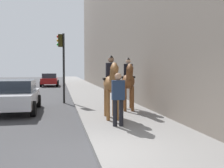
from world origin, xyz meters
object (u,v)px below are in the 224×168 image
mounted_horse_near (111,83)px  car_near_lane (15,95)px  mounted_horse_far (128,80)px  traffic_light_near_curb (62,57)px  car_mid_lane (50,80)px  pedestrian_greeting (118,96)px

mounted_horse_near → car_near_lane: size_ratio=0.54×
mounted_horse_near → mounted_horse_far: bearing=153.0°
mounted_horse_far → traffic_light_near_curb: bearing=-134.1°
mounted_horse_far → car_mid_lane: 20.14m
mounted_horse_far → pedestrian_greeting: size_ratio=1.38×
car_mid_lane → traffic_light_near_curb: (-15.78, -1.24, 1.89)m
pedestrian_greeting → car_mid_lane: pedestrian_greeting is taller
car_mid_lane → traffic_light_near_curb: traffic_light_near_curb is taller
mounted_horse_near → pedestrian_greeting: (-1.38, 0.05, -0.34)m
mounted_horse_far → car_near_lane: bearing=-93.7°
car_near_lane → traffic_light_near_curb: bearing=141.5°
pedestrian_greeting → car_mid_lane: size_ratio=0.38×
car_mid_lane → pedestrian_greeting: bearing=-171.5°
mounted_horse_far → car_near_lane: 5.19m
traffic_light_near_curb → car_near_lane: bearing=141.2°
pedestrian_greeting → car_mid_lane: 23.13m
pedestrian_greeting → traffic_light_near_curb: size_ratio=0.43×
car_mid_lane → mounted_horse_far: bearing=-167.0°
pedestrian_greeting → car_near_lane: 5.89m
car_near_lane → car_mid_lane: size_ratio=0.98×
car_mid_lane → traffic_light_near_curb: bearing=-174.2°
mounted_horse_far → car_mid_lane: (19.71, 4.07, -0.70)m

